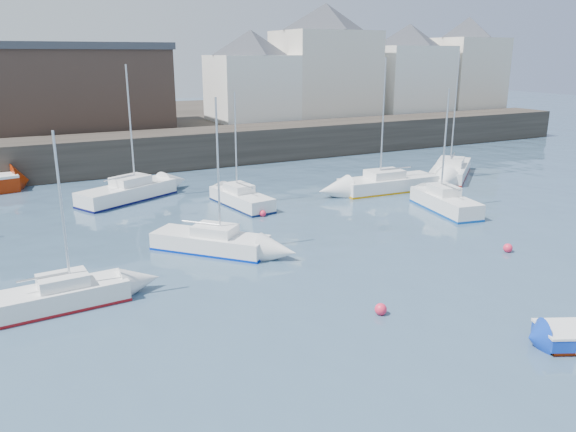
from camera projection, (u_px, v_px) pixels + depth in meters
name	position (u px, v px, depth m)	size (l,w,h in m)	color
water	(453.00, 348.00, 18.71)	(220.00, 220.00, 0.00)	#2D4760
quay_wall	(166.00, 150.00, 48.17)	(90.00, 5.00, 3.00)	#28231E
land_strip	(123.00, 127.00, 63.57)	(90.00, 32.00, 2.80)	#28231E
bldg_east_a	(325.00, 60.00, 60.91)	(13.36, 13.36, 11.80)	beige
bldg_east_b	(408.00, 68.00, 65.59)	(11.88, 11.88, 9.95)	white
bldg_east_c	(466.00, 63.00, 69.41)	(11.14, 11.14, 10.95)	beige
bldg_east_d	(251.00, 75.00, 56.93)	(11.14, 11.14, 8.95)	white
warehouse	(73.00, 86.00, 50.94)	(16.40, 10.40, 7.60)	#3D2D26
sailboat_a	(58.00, 296.00, 21.56)	(5.34, 2.05, 6.81)	white
sailboat_b	(211.00, 241.00, 27.80)	(5.35, 5.58, 7.54)	white
sailboat_c	(445.00, 202.00, 34.92)	(2.78, 5.89, 7.45)	white
sailboat_d	(388.00, 183.00, 39.96)	(7.33, 2.65, 9.23)	white
sailboat_f	(241.00, 198.00, 36.06)	(2.50, 5.71, 7.19)	white
sailboat_g	(451.00, 170.00, 44.68)	(7.37, 6.84, 9.66)	white
sailboat_h	(128.00, 192.00, 37.45)	(7.10, 5.01, 8.80)	white
buoy_near	(380.00, 314.00, 21.14)	(0.46, 0.46, 0.46)	#FF274C
buoy_mid	(507.00, 252.00, 27.79)	(0.45, 0.45, 0.45)	#FF274C
buoy_far	(263.00, 216.00, 33.87)	(0.39, 0.39, 0.39)	#FF274C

